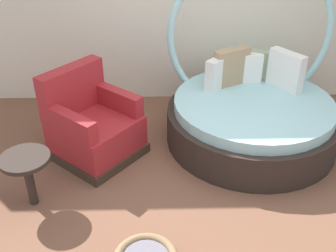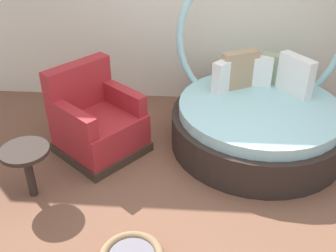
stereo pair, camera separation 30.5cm
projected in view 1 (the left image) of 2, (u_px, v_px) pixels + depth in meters
ground_plane at (210, 196)px, 3.87m from camera, size 8.00×8.00×0.02m
round_daybed at (251, 108)px, 4.54m from camera, size 1.88×1.88×1.98m
red_armchair at (92, 127)px, 4.28m from camera, size 1.12×1.12×0.94m
side_table at (26, 166)px, 3.56m from camera, size 0.44×0.44×0.52m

